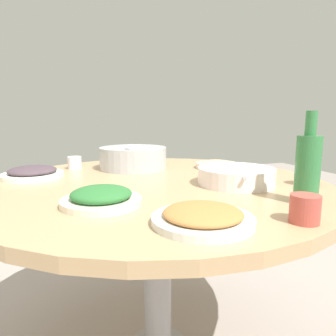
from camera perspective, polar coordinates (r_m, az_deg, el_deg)
round_dining_table at (r=1.15m, az=-2.02°, el=-6.47°), size 1.25×1.25×0.72m
rice_bowl at (r=1.41m, az=-6.50°, el=1.97°), size 0.30×0.30×0.11m
soup_bowl at (r=1.10m, az=12.56°, el=-1.56°), size 0.28×0.27×0.06m
dish_tofu_braise at (r=0.70m, az=6.50°, el=-8.94°), size 0.23×0.23×0.04m
dish_eggplant at (r=1.32m, az=-23.90°, el=-0.78°), size 0.23×0.23×0.05m
dish_greens at (r=0.86m, az=-12.30°, el=-5.35°), size 0.22×0.22×0.05m
dish_noodles at (r=1.43m, az=9.15°, el=0.63°), size 0.20×0.20×0.04m
green_bottle at (r=0.92m, az=24.57°, el=0.18°), size 0.07×0.07×0.25m
tea_cup_near at (r=0.76m, az=24.12°, el=-6.95°), size 0.07×0.07×0.06m
tea_cup_far at (r=1.18m, az=24.66°, el=-1.34°), size 0.08×0.08×0.06m
tea_cup_side at (r=1.46m, az=-17.00°, el=0.94°), size 0.06×0.06×0.06m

